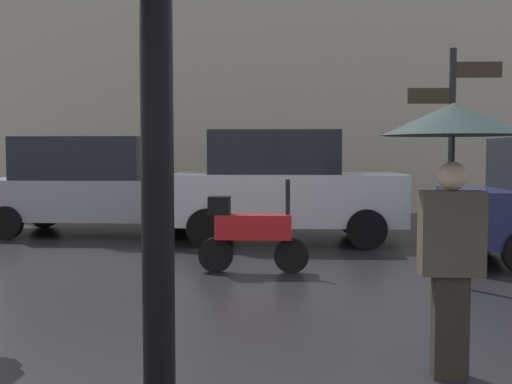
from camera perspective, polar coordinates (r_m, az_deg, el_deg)
The scene contains 5 objects.
pedestrian_with_umbrella at distance 4.56m, azimuth 17.41°, elevation 3.00°, with size 1.00×1.00×1.93m.
parked_scooter at distance 8.30m, azimuth -0.56°, elevation -3.52°, with size 1.46×0.32×1.23m.
parked_car_right at distance 12.67m, azimuth -14.51°, elevation 0.59°, with size 4.38×2.01×1.88m.
parked_car_distant at distance 11.20m, azimuth 2.47°, elevation 0.58°, with size 4.05×1.97×1.97m.
street_signpost at distance 7.76m, azimuth 17.34°, elevation 4.30°, with size 1.08×0.08×2.80m.
Camera 1 is at (0.96, -2.88, 1.59)m, focal length 44.17 mm.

